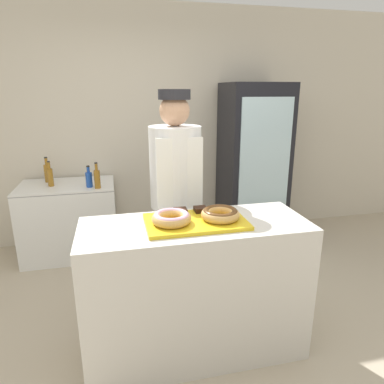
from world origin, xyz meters
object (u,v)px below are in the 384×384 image
Objects in this scene: baker_person at (176,197)px; beverage_fridge at (253,164)px; donut_chocolate_glaze at (220,213)px; bottle_blue at (89,179)px; brownie_back_left at (181,211)px; chest_freezer at (70,219)px; bottle_amber at (97,178)px; serving_tray at (196,222)px; donut_light_glaze at (171,217)px; brownie_back_right at (200,209)px; bottle_amber_b at (47,172)px; bottle_amber_b_b at (50,176)px.

beverage_fridge is at bearing 44.17° from baker_person.
baker_person is at bearing 104.19° from donut_chocolate_glaze.
baker_person is 7.93× the size of bottle_blue.
brownie_back_left is 0.05× the size of baker_person.
bottle_amber reaches higher than chest_freezer.
donut_light_glaze is at bearing -173.04° from serving_tray.
bottle_blue is (0.25, -0.16, 0.49)m from chest_freezer.
donut_chocolate_glaze is 0.69m from baker_person.
brownie_back_right is 2.17m from bottle_amber_b.
donut_chocolate_glaze is 2.35m from bottle_amber_b.
baker_person is at bearing -46.73° from bottle_amber_b.
bottle_amber_b is at bearing 125.71° from brownie_back_right.
serving_tray is at bearing -66.50° from bottle_amber.
serving_tray is at bearing -64.84° from bottle_blue.
donut_chocolate_glaze is at bearing -61.29° from brownie_back_right.
bottle_blue is (-0.90, 1.61, -0.12)m from donut_chocolate_glaze.
bottle_blue is 0.41m from bottle_amber_b_b.
bottle_amber_b is at bearing 106.68° from bottle_amber_b_b.
bottle_blue is at bearing 127.93° from baker_person.
donut_light_glaze is 1.62m from bottle_amber.
donut_light_glaze is 2.19m from bottle_amber_b.
brownie_back_right reaches higher than chest_freezer.
donut_light_glaze is at bearing -102.67° from baker_person.
bottle_blue is (-0.75, 1.59, -0.07)m from serving_tray.
beverage_fridge is at bearing 7.07° from bottle_amber.
beverage_fridge is 2.18m from chest_freezer.
donut_chocolate_glaze is 0.19m from brownie_back_right.
brownie_back_right is at bearing -56.45° from chest_freezer.
bottle_amber_b is at bearing 142.35° from chest_freezer.
chest_freezer is 0.52m from bottle_amber_b_b.
bottle_amber_b is (-1.04, 1.92, -0.10)m from donut_light_glaze.
beverage_fridge is 1.87× the size of chest_freezer.
chest_freezer is (-2.12, 0.01, -0.52)m from beverage_fridge.
brownie_back_right is 1.98m from bottle_amber_b_b.
baker_person is (-0.08, 0.50, -0.06)m from brownie_back_right.
bottle_amber_b_b is at bearing 157.90° from bottle_amber.
brownie_back_right is at bearing -123.40° from beverage_fridge.
brownie_back_right is 0.08× the size of chest_freezer.
bottle_blue is at bearing -175.28° from beverage_fridge.
bottle_amber_b is 0.55m from bottle_blue.
bottle_blue is (-0.68, 1.44, -0.10)m from brownie_back_left.
bottle_amber_b_b is at bearing 119.50° from donut_light_glaze.
serving_tray is 2.31× the size of bottle_amber_b.
brownie_back_right is at bearing -52.44° from bottle_amber_b_b.
bottle_blue reaches higher than brownie_back_left.
beverage_fridge is at bearing 0.69° from bottle_amber_b_b.
beverage_fridge is at bearing 56.60° from brownie_back_right.
bottle_amber is at bearing 113.50° from serving_tray.
donut_chocolate_glaze is 2.99× the size of brownie_back_right.
donut_light_glaze is at bearing -118.71° from brownie_back_left.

